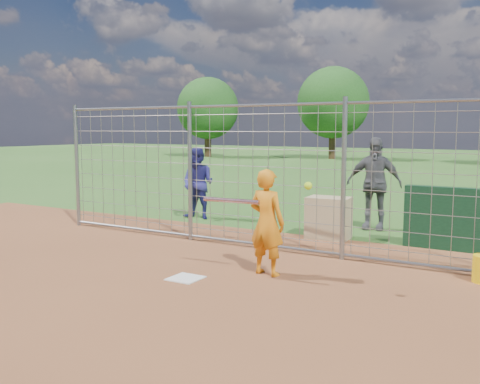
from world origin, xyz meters
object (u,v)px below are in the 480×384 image
Objects in this scene: batter at (267,222)px; bystander_b at (374,183)px; bystander_a at (198,183)px; equipment_bin at (329,218)px.

batter is 4.27m from bystander_b.
batter is at bearing -44.73° from bystander_a.
batter is 0.92× the size of bystander_a.
bystander_a is 3.99m from bystander_b.
bystander_a is 0.86× the size of bystander_b.
bystander_a reaches higher than batter.
bystander_b reaches higher than equipment_bin.
batter is 2.91m from equipment_bin.
bystander_a is at bearing -176.12° from bystander_b.
bystander_a is at bearing -37.82° from batter.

